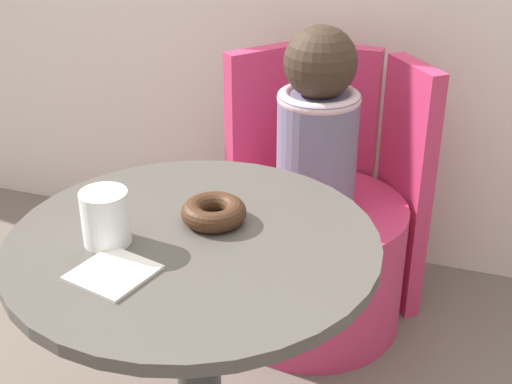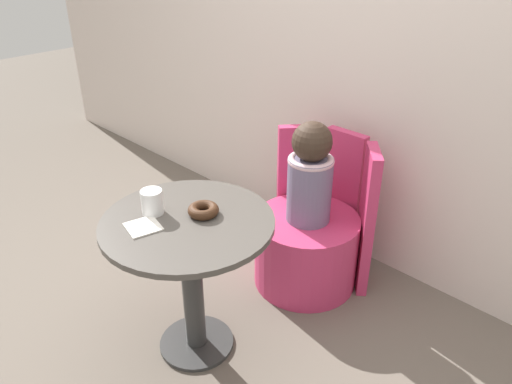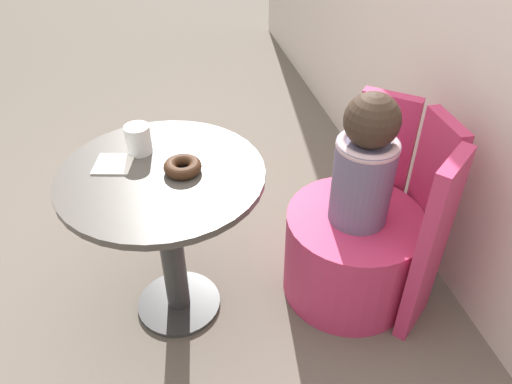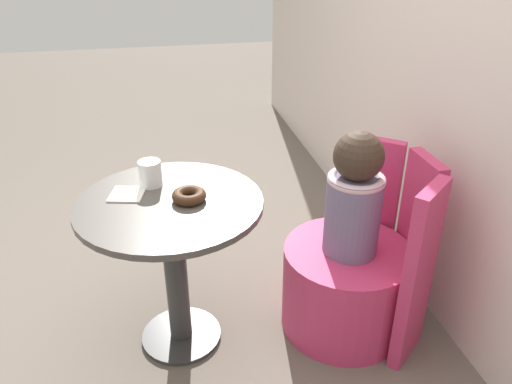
{
  "view_description": "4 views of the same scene",
  "coord_description": "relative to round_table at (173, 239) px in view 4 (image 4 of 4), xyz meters",
  "views": [
    {
      "loc": [
        0.49,
        -1.04,
        1.33
      ],
      "look_at": [
        0.02,
        0.31,
        0.6
      ],
      "focal_mm": 50.0,
      "sensor_mm": 36.0,
      "label": 1
    },
    {
      "loc": [
        1.36,
        -1.02,
        1.69
      ],
      "look_at": [
        0.05,
        0.33,
        0.66
      ],
      "focal_mm": 35.0,
      "sensor_mm": 36.0,
      "label": 2
    },
    {
      "loc": [
        1.38,
        -0.01,
        1.61
      ],
      "look_at": [
        0.12,
        0.28,
        0.61
      ],
      "focal_mm": 35.0,
      "sensor_mm": 36.0,
      "label": 3
    },
    {
      "loc": [
        1.63,
        -0.04,
        1.54
      ],
      "look_at": [
        0.01,
        0.3,
        0.66
      ],
      "focal_mm": 35.0,
      "sensor_mm": 36.0,
      "label": 4
    }
  ],
  "objects": [
    {
      "name": "tub_chair",
      "position": [
        0.05,
        0.7,
        -0.3
      ],
      "size": [
        0.53,
        0.53,
        0.38
      ],
      "color": "#C63360",
      "rests_on": "ground_plane"
    },
    {
      "name": "cup",
      "position": [
        -0.14,
        -0.06,
        0.21
      ],
      "size": [
        0.09,
        0.09,
        0.1
      ],
      "color": "white",
      "rests_on": "round_table"
    },
    {
      "name": "back_wall",
      "position": [
        -0.01,
        1.15,
        0.7
      ],
      "size": [
        6.0,
        0.06,
        2.4
      ],
      "color": "silver",
      "rests_on": "ground_plane"
    },
    {
      "name": "round_table",
      "position": [
        0.0,
        0.0,
        0.0
      ],
      "size": [
        0.69,
        0.69,
        0.66
      ],
      "color": "#333333",
      "rests_on": "ground_plane"
    },
    {
      "name": "paper_napkin",
      "position": [
        -0.08,
        -0.15,
        0.17
      ],
      "size": [
        0.15,
        0.15,
        0.01
      ],
      "color": "silver",
      "rests_on": "round_table"
    },
    {
      "name": "booth_backrest",
      "position": [
        0.05,
        0.92,
        -0.11
      ],
      "size": [
        0.63,
        0.23,
        0.76
      ],
      "color": "#C63360",
      "rests_on": "ground_plane"
    },
    {
      "name": "child_figure",
      "position": [
        0.05,
        0.7,
        0.13
      ],
      "size": [
        0.22,
        0.22,
        0.51
      ],
      "color": "slate",
      "rests_on": "tub_chair"
    },
    {
      "name": "donut",
      "position": [
        0.01,
        0.07,
        0.18
      ],
      "size": [
        0.12,
        0.12,
        0.04
      ],
      "color": "#3D2314",
      "rests_on": "round_table"
    },
    {
      "name": "ground_plane",
      "position": [
        -0.01,
        0.02,
        -0.5
      ],
      "size": [
        12.0,
        12.0,
        0.0
      ],
      "primitive_type": "plane",
      "color": "#665B51"
    }
  ]
}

